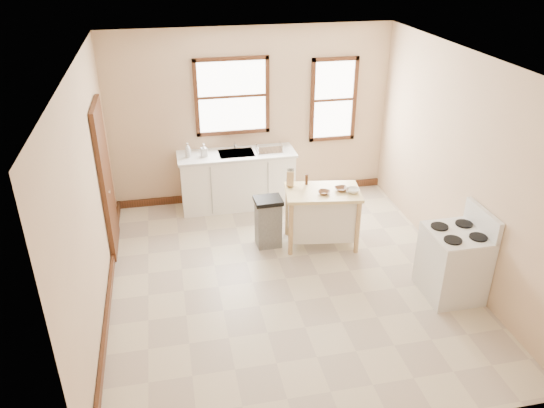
# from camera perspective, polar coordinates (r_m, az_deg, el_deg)

# --- Properties ---
(floor) EXTENTS (5.00, 5.00, 0.00)m
(floor) POSITION_cam_1_polar(r_m,az_deg,el_deg) (6.98, 1.49, -8.01)
(floor) COLOR #B09F8B
(floor) RESTS_ON ground
(ceiling) EXTENTS (5.00, 5.00, 0.00)m
(ceiling) POSITION_cam_1_polar(r_m,az_deg,el_deg) (5.83, 1.83, 15.07)
(ceiling) COLOR white
(ceiling) RESTS_ON ground
(wall_back) EXTENTS (4.50, 0.04, 2.80)m
(wall_back) POSITION_cam_1_polar(r_m,az_deg,el_deg) (8.56, -2.23, 9.37)
(wall_back) COLOR #D2B28A
(wall_back) RESTS_ON ground
(wall_left) EXTENTS (0.04, 5.00, 2.80)m
(wall_left) POSITION_cam_1_polar(r_m,az_deg,el_deg) (6.20, -19.05, 0.57)
(wall_left) COLOR #D2B28A
(wall_left) RESTS_ON ground
(wall_right) EXTENTS (0.04, 5.00, 2.80)m
(wall_right) POSITION_cam_1_polar(r_m,az_deg,el_deg) (7.10, 19.65, 3.89)
(wall_right) COLOR #D2B28A
(wall_right) RESTS_ON ground
(window_main) EXTENTS (1.17, 0.06, 1.22)m
(window_main) POSITION_cam_1_polar(r_m,az_deg,el_deg) (8.40, -4.31, 11.46)
(window_main) COLOR #3B2110
(window_main) RESTS_ON wall_back
(window_side) EXTENTS (0.77, 0.06, 1.37)m
(window_side) POSITION_cam_1_polar(r_m,az_deg,el_deg) (8.80, 6.63, 11.07)
(window_side) COLOR #3B2110
(window_side) RESTS_ON wall_back
(door_left) EXTENTS (0.06, 0.90, 2.10)m
(door_left) POSITION_cam_1_polar(r_m,az_deg,el_deg) (7.51, -17.44, 2.58)
(door_left) COLOR #3B2110
(door_left) RESTS_ON ground
(baseboard_back) EXTENTS (4.50, 0.04, 0.12)m
(baseboard_back) POSITION_cam_1_polar(r_m,az_deg,el_deg) (9.04, -2.05, 1.20)
(baseboard_back) COLOR #3B2110
(baseboard_back) RESTS_ON ground
(baseboard_left) EXTENTS (0.04, 5.00, 0.12)m
(baseboard_left) POSITION_cam_1_polar(r_m,az_deg,el_deg) (6.87, -17.10, -9.44)
(baseboard_left) COLOR #3B2110
(baseboard_left) RESTS_ON ground
(sink_counter) EXTENTS (1.86, 0.62, 0.92)m
(sink_counter) POSITION_cam_1_polar(r_m,az_deg,el_deg) (8.58, -3.76, 2.65)
(sink_counter) COLOR white
(sink_counter) RESTS_ON ground
(faucet) EXTENTS (0.03, 0.03, 0.22)m
(faucet) POSITION_cam_1_polar(r_m,az_deg,el_deg) (8.53, -4.05, 6.62)
(faucet) COLOR silver
(faucet) RESTS_ON sink_counter
(soap_bottle_a) EXTENTS (0.10, 0.11, 0.23)m
(soap_bottle_a) POSITION_cam_1_polar(r_m,az_deg,el_deg) (8.28, -9.05, 5.74)
(soap_bottle_a) COLOR #B2B2B2
(soap_bottle_a) RESTS_ON sink_counter
(soap_bottle_b) EXTENTS (0.10, 0.11, 0.20)m
(soap_bottle_b) POSITION_cam_1_polar(r_m,az_deg,el_deg) (8.29, -7.34, 5.77)
(soap_bottle_b) COLOR #B2B2B2
(soap_bottle_b) RESTS_ON sink_counter
(dish_rack) EXTENTS (0.48, 0.40, 0.10)m
(dish_rack) POSITION_cam_1_polar(r_m,az_deg,el_deg) (8.44, -0.32, 6.03)
(dish_rack) COLOR silver
(dish_rack) RESTS_ON sink_counter
(kitchen_island) EXTENTS (1.11, 0.80, 0.84)m
(kitchen_island) POSITION_cam_1_polar(r_m,az_deg,el_deg) (7.54, 5.36, -1.44)
(kitchen_island) COLOR #D2B97B
(kitchen_island) RESTS_ON ground
(knife_block) EXTENTS (0.13, 0.13, 0.20)m
(knife_block) POSITION_cam_1_polar(r_m,az_deg,el_deg) (7.42, 1.98, 2.67)
(knife_block) COLOR #DAB572
(knife_block) RESTS_ON kitchen_island
(pepper_grinder) EXTENTS (0.04, 0.04, 0.15)m
(pepper_grinder) POSITION_cam_1_polar(r_m,az_deg,el_deg) (7.49, 3.74, 2.65)
(pepper_grinder) COLOR #3C2010
(pepper_grinder) RESTS_ON kitchen_island
(bowl_a) EXTENTS (0.22, 0.22, 0.04)m
(bowl_a) POSITION_cam_1_polar(r_m,az_deg,el_deg) (7.26, 5.62, 1.26)
(bowl_a) COLOR brown
(bowl_a) RESTS_ON kitchen_island
(bowl_b) EXTENTS (0.19, 0.19, 0.04)m
(bowl_b) POSITION_cam_1_polar(r_m,az_deg,el_deg) (7.38, 7.47, 1.62)
(bowl_b) COLOR brown
(bowl_b) RESTS_ON kitchen_island
(bowl_c) EXTENTS (0.22, 0.22, 0.06)m
(bowl_c) POSITION_cam_1_polar(r_m,az_deg,el_deg) (7.34, 8.69, 1.44)
(bowl_c) COLOR white
(bowl_c) RESTS_ON kitchen_island
(trash_bin) EXTENTS (0.39, 0.33, 0.74)m
(trash_bin) POSITION_cam_1_polar(r_m,az_deg,el_deg) (7.49, -0.41, -1.95)
(trash_bin) COLOR gray
(trash_bin) RESTS_ON ground
(gas_stove) EXTENTS (0.70, 0.71, 1.14)m
(gas_stove) POSITION_cam_1_polar(r_m,az_deg,el_deg) (6.78, 19.03, -5.10)
(gas_stove) COLOR silver
(gas_stove) RESTS_ON ground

